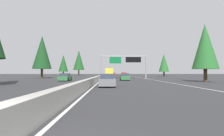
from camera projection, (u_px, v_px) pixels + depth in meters
ground_plane at (103, 77)px, 63.41m from camera, size 320.00×320.00×0.00m
median_barrier at (104, 75)px, 83.41m from camera, size 180.00×0.56×0.90m
shoulder_stripe_right at (134, 77)px, 73.56m from camera, size 160.00×0.16×0.01m
shoulder_stripe_median at (105, 77)px, 73.41m from camera, size 160.00×0.16×0.01m
sign_gantry_overhead at (124, 60)px, 52.69m from camera, size 0.50×12.68×6.39m
sedan_near_right at (107, 81)px, 22.12m from camera, size 4.40×1.80×1.47m
sedan_far_left at (125, 77)px, 39.84m from camera, size 4.40×1.80×1.47m
box_truck_far_right at (109, 73)px, 62.22m from camera, size 8.50×2.40×2.95m
minivan_mid_right at (124, 74)px, 90.30m from camera, size 5.00×1.95×1.69m
sedan_near_center at (114, 74)px, 131.48m from camera, size 4.40×1.80×1.47m
oncoming_near at (65, 77)px, 36.75m from camera, size 4.40×1.80×1.47m
conifer_right_near at (205, 46)px, 33.85m from camera, size 4.49×4.49×10.21m
conifer_right_mid at (164, 63)px, 72.60m from camera, size 3.85×3.85×8.74m
conifer_left_near at (42, 52)px, 55.57m from camera, size 5.39×5.39×12.26m
conifer_left_mid at (63, 63)px, 80.09m from camera, size 3.96×3.96×9.00m
conifer_left_far at (79, 60)px, 107.91m from camera, size 6.23×6.23×14.16m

